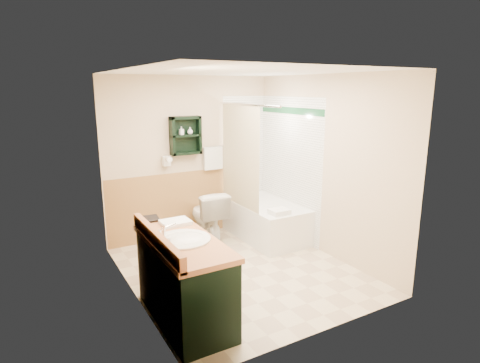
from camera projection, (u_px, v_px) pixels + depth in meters
name	position (u px, v px, depth m)	size (l,w,h in m)	color
floor	(240.00, 270.00, 5.00)	(3.00, 3.00, 0.00)	beige
back_wall	(190.00, 158.00, 6.01)	(2.60, 0.04, 2.40)	beige
left_wall	(128.00, 190.00, 4.09)	(0.04, 3.00, 2.40)	beige
right_wall	(325.00, 166.00, 5.37)	(0.04, 3.00, 2.40)	beige
ceiling	(240.00, 69.00, 4.45)	(2.60, 3.00, 0.04)	white
wainscot_left	(135.00, 254.00, 4.26)	(2.98, 2.98, 1.00)	tan
wainscot_back	(192.00, 203.00, 6.14)	(2.58, 2.58, 1.00)	tan
mirror_frame	(147.00, 171.00, 3.58)	(1.30, 1.30, 1.00)	brown
mirror_glass	(148.00, 170.00, 3.58)	(1.20, 1.20, 0.90)	white
tile_right	(289.00, 168.00, 6.01)	(1.50, 1.50, 2.10)	white
tile_back	(250.00, 162.00, 6.50)	(0.95, 0.95, 2.10)	white
tile_accent	(290.00, 111.00, 5.82)	(1.50, 1.50, 0.10)	#164E29
wall_shelf	(186.00, 136.00, 5.79)	(0.45, 0.15, 0.55)	black
hair_dryer	(166.00, 161.00, 5.74)	(0.10, 0.24, 0.18)	white
towel_bar	(213.00, 147.00, 6.09)	(0.40, 0.06, 0.40)	silver
curtain_rod	(246.00, 105.00, 5.43)	(0.03, 0.03, 1.60)	silver
shower_curtain	(240.00, 164.00, 5.78)	(1.05, 1.05, 1.70)	beige
vanity	(185.00, 280.00, 3.86)	(0.59, 1.30, 0.82)	black
bathtub	(264.00, 219.00, 6.12)	(0.80, 1.50, 0.53)	white
toilet	(208.00, 216.00, 5.90)	(0.43, 0.77, 0.76)	white
counter_towel	(175.00, 222.00, 4.20)	(0.30, 0.24, 0.04)	silver
vanity_book	(142.00, 211.00, 4.29)	(0.17, 0.02, 0.23)	black
tub_towel	(279.00, 212.00, 5.49)	(0.26, 0.21, 0.07)	silver
soap_bottle_a	(181.00, 133.00, 5.74)	(0.05, 0.12, 0.05)	white
soap_bottle_b	(190.00, 131.00, 5.80)	(0.08, 0.10, 0.08)	white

